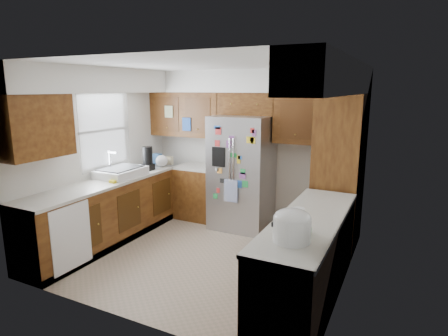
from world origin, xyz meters
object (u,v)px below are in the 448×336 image
at_px(pantry, 339,172).
at_px(rice_cooker, 292,225).
at_px(fridge, 242,173).
at_px(paper_towel, 298,221).

xyz_separation_m(pantry, rice_cooker, (-0.00, -2.29, -0.01)).
relative_size(pantry, rice_cooker, 6.43).
bearing_deg(fridge, rice_cooker, -57.40).
xyz_separation_m(fridge, paper_towel, (1.51, -2.17, 0.14)).
relative_size(fridge, rice_cooker, 5.38).
distance_m(pantry, paper_towel, 2.11).
xyz_separation_m(pantry, paper_towel, (0.01, -2.11, -0.03)).
height_order(fridge, paper_towel, fridge).
bearing_deg(pantry, fridge, 177.94).
relative_size(rice_cooker, paper_towel, 1.36).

